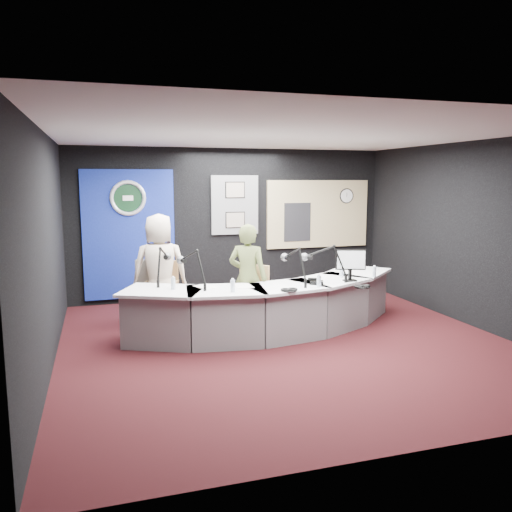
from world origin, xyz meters
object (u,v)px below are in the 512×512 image
object	(u,v)px
armchair_right	(248,298)
person_woman	(248,278)
person_man	(160,269)
armchair_left	(161,295)
broadcast_desk	(271,307)

from	to	relation	value
armchair_right	person_woman	size ratio (longest dim) A/B	0.62
person_woman	person_man	bearing A→B (deg)	1.18
armchair_left	person_woman	distance (m)	1.46
broadcast_desk	person_man	size ratio (longest dim) A/B	2.63
armchair_left	person_man	xyz separation A→B (m)	(0.00, 0.00, 0.41)
person_woman	armchair_right	bearing A→B (deg)	-55.54
broadcast_desk	armchair_right	xyz separation A→B (m)	(-0.30, 0.16, 0.12)
armchair_right	person_man	world-z (taller)	person_man
armchair_right	person_man	xyz separation A→B (m)	(-1.19, 0.78, 0.36)
person_man	broadcast_desk	bearing A→B (deg)	149.88
broadcast_desk	armchair_right	size ratio (longest dim) A/B	4.58
armchair_right	person_woman	xyz separation A→B (m)	(0.00, -0.00, 0.30)
armchair_right	armchair_left	bearing A→B (deg)	-171.02
armchair_left	armchair_right	size ratio (longest dim) A/B	0.91
person_woman	broadcast_desk	bearing A→B (deg)	-172.67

